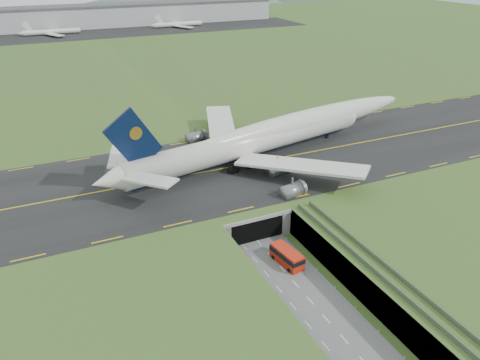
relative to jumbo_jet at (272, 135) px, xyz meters
name	(u,v)px	position (x,y,z in m)	size (l,w,h in m)	color
ground	(275,262)	(-18.18, -35.93, -11.69)	(900.00, 900.00, 0.00)	#385522
airfield_deck	(276,249)	(-18.18, -35.93, -8.69)	(800.00, 800.00, 6.00)	gray
trench_road	(294,283)	(-18.18, -43.43, -11.59)	(12.00, 75.00, 0.20)	slate
taxiway	(213,171)	(-18.18, -2.93, -5.60)	(800.00, 44.00, 0.18)	black
tunnel_portal	(240,209)	(-18.18, -19.22, -8.36)	(17.00, 22.30, 6.00)	gray
guideway	(387,281)	(-7.18, -55.04, -6.37)	(3.00, 53.00, 7.05)	#A8A8A3
jumbo_jet	(272,135)	(0.00, 0.00, 0.00)	(100.03, 62.53, 21.11)	silver
shuttle_tram	(287,257)	(-16.48, -37.50, -9.96)	(4.02, 8.07, 3.15)	red
cargo_terminal	(75,17)	(-18.34, 263.48, 2.26)	(320.00, 67.00, 15.60)	#B2B2B2
distant_hills	(128,17)	(46.20, 394.07, -15.69)	(700.00, 91.00, 60.00)	#52625C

